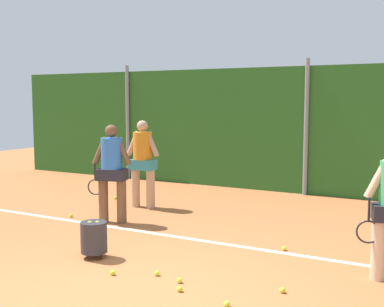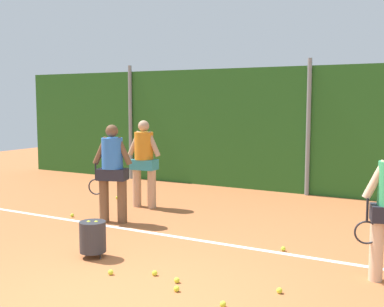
{
  "view_description": "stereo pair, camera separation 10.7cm",
  "coord_description": "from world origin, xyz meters",
  "px_view_note": "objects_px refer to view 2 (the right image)",
  "views": [
    {
      "loc": [
        2.99,
        -3.99,
        2.14
      ],
      "look_at": [
        -0.79,
        3.0,
        1.28
      ],
      "focal_mm": 46.04,
      "sensor_mm": 36.0,
      "label": 1
    },
    {
      "loc": [
        3.08,
        -3.94,
        2.14
      ],
      "look_at": [
        -0.79,
        3.0,
        1.28
      ],
      "focal_mm": 46.04,
      "sensor_mm": 36.0,
      "label": 2
    }
  ],
  "objects_px": {
    "tennis_ball_2": "(279,291)",
    "tennis_ball_9": "(177,289)",
    "player_backcourt_far": "(144,159)",
    "player_midcourt": "(112,168)",
    "tennis_ball_6": "(155,273)",
    "tennis_ball_0": "(111,272)",
    "tennis_ball_1": "(72,215)",
    "tennis_ball_7": "(223,304)",
    "ball_hopper": "(93,237)",
    "tennis_ball_8": "(117,198)",
    "tennis_ball_5": "(177,280)",
    "tennis_ball_4": "(283,249)"
  },
  "relations": [
    {
      "from": "player_midcourt",
      "to": "tennis_ball_9",
      "type": "distance_m",
      "value": 3.51
    },
    {
      "from": "tennis_ball_8",
      "to": "tennis_ball_2",
      "type": "bearing_deg",
      "value": -34.48
    },
    {
      "from": "player_backcourt_far",
      "to": "tennis_ball_2",
      "type": "xyz_separation_m",
      "value": [
        3.85,
        -2.94,
        -0.95
      ]
    },
    {
      "from": "tennis_ball_0",
      "to": "tennis_ball_1",
      "type": "height_order",
      "value": "same"
    },
    {
      "from": "tennis_ball_8",
      "to": "tennis_ball_9",
      "type": "bearing_deg",
      "value": -45.22
    },
    {
      "from": "tennis_ball_4",
      "to": "tennis_ball_5",
      "type": "relative_size",
      "value": 1.0
    },
    {
      "from": "player_midcourt",
      "to": "player_backcourt_far",
      "type": "relative_size",
      "value": 0.99
    },
    {
      "from": "player_backcourt_far",
      "to": "tennis_ball_5",
      "type": "relative_size",
      "value": 26.43
    },
    {
      "from": "tennis_ball_2",
      "to": "tennis_ball_6",
      "type": "bearing_deg",
      "value": -172.08
    },
    {
      "from": "tennis_ball_1",
      "to": "tennis_ball_2",
      "type": "distance_m",
      "value": 4.81
    },
    {
      "from": "tennis_ball_2",
      "to": "tennis_ball_5",
      "type": "bearing_deg",
      "value": -166.12
    },
    {
      "from": "tennis_ball_4",
      "to": "tennis_ball_6",
      "type": "bearing_deg",
      "value": -121.44
    },
    {
      "from": "player_midcourt",
      "to": "tennis_ball_9",
      "type": "height_order",
      "value": "player_midcourt"
    },
    {
      "from": "player_midcourt",
      "to": "player_backcourt_far",
      "type": "xyz_separation_m",
      "value": [
        -0.22,
        1.29,
        0.02
      ]
    },
    {
      "from": "ball_hopper",
      "to": "tennis_ball_8",
      "type": "xyz_separation_m",
      "value": [
        -2.18,
        3.35,
        -0.26
      ]
    },
    {
      "from": "ball_hopper",
      "to": "tennis_ball_6",
      "type": "distance_m",
      "value": 1.17
    },
    {
      "from": "tennis_ball_4",
      "to": "tennis_ball_6",
      "type": "relative_size",
      "value": 1.0
    },
    {
      "from": "tennis_ball_0",
      "to": "tennis_ball_8",
      "type": "bearing_deg",
      "value": 126.81
    },
    {
      "from": "tennis_ball_0",
      "to": "tennis_ball_2",
      "type": "height_order",
      "value": "same"
    },
    {
      "from": "tennis_ball_6",
      "to": "player_backcourt_far",
      "type": "bearing_deg",
      "value": 126.46
    },
    {
      "from": "player_backcourt_far",
      "to": "tennis_ball_9",
      "type": "relative_size",
      "value": 26.43
    },
    {
      "from": "tennis_ball_6",
      "to": "tennis_ball_9",
      "type": "xyz_separation_m",
      "value": [
        0.5,
        -0.3,
        0.0
      ]
    },
    {
      "from": "player_midcourt",
      "to": "ball_hopper",
      "type": "relative_size",
      "value": 3.35
    },
    {
      "from": "player_midcourt",
      "to": "tennis_ball_6",
      "type": "relative_size",
      "value": 26.08
    },
    {
      "from": "tennis_ball_7",
      "to": "tennis_ball_9",
      "type": "distance_m",
      "value": 0.65
    },
    {
      "from": "ball_hopper",
      "to": "tennis_ball_4",
      "type": "bearing_deg",
      "value": 35.32
    },
    {
      "from": "tennis_ball_5",
      "to": "tennis_ball_8",
      "type": "relative_size",
      "value": 1.0
    },
    {
      "from": "tennis_ball_8",
      "to": "ball_hopper",
      "type": "bearing_deg",
      "value": -56.9
    },
    {
      "from": "tennis_ball_9",
      "to": "tennis_ball_1",
      "type": "bearing_deg",
      "value": 148.95
    },
    {
      "from": "ball_hopper",
      "to": "tennis_ball_8",
      "type": "distance_m",
      "value": 4.01
    },
    {
      "from": "tennis_ball_2",
      "to": "tennis_ball_9",
      "type": "xyz_separation_m",
      "value": [
        -1.03,
        -0.52,
        0.0
      ]
    },
    {
      "from": "player_midcourt",
      "to": "tennis_ball_1",
      "type": "bearing_deg",
      "value": -13.37
    },
    {
      "from": "tennis_ball_1",
      "to": "tennis_ball_0",
      "type": "bearing_deg",
      "value": -39.06
    },
    {
      "from": "player_midcourt",
      "to": "tennis_ball_0",
      "type": "bearing_deg",
      "value": 110.56
    },
    {
      "from": "tennis_ball_5",
      "to": "tennis_ball_8",
      "type": "xyz_separation_m",
      "value": [
        -3.67,
        3.6,
        0.0
      ]
    },
    {
      "from": "tennis_ball_7",
      "to": "player_midcourt",
      "type": "bearing_deg",
      "value": 144.72
    },
    {
      "from": "tennis_ball_9",
      "to": "tennis_ball_6",
      "type": "bearing_deg",
      "value": 148.42
    },
    {
      "from": "player_midcourt",
      "to": "tennis_ball_5",
      "type": "distance_m",
      "value": 3.28
    },
    {
      "from": "player_midcourt",
      "to": "tennis_ball_4",
      "type": "relative_size",
      "value": 26.08
    },
    {
      "from": "player_midcourt",
      "to": "tennis_ball_1",
      "type": "height_order",
      "value": "player_midcourt"
    },
    {
      "from": "player_midcourt",
      "to": "tennis_ball_7",
      "type": "distance_m",
      "value": 4.08
    },
    {
      "from": "player_midcourt",
      "to": "tennis_ball_7",
      "type": "xyz_separation_m",
      "value": [
        3.24,
        -2.29,
        -0.93
      ]
    },
    {
      "from": "player_midcourt",
      "to": "tennis_ball_8",
      "type": "distance_m",
      "value": 2.25
    },
    {
      "from": "player_midcourt",
      "to": "tennis_ball_0",
      "type": "xyz_separation_m",
      "value": [
        1.62,
        -2.11,
        -0.93
      ]
    },
    {
      "from": "tennis_ball_0",
      "to": "tennis_ball_9",
      "type": "height_order",
      "value": "same"
    },
    {
      "from": "player_backcourt_far",
      "to": "tennis_ball_0",
      "type": "relative_size",
      "value": 26.43
    },
    {
      "from": "ball_hopper",
      "to": "tennis_ball_8",
      "type": "relative_size",
      "value": 7.78
    },
    {
      "from": "player_midcourt",
      "to": "tennis_ball_7",
      "type": "height_order",
      "value": "player_midcourt"
    },
    {
      "from": "tennis_ball_2",
      "to": "player_midcourt",
      "type": "bearing_deg",
      "value": 155.5
    },
    {
      "from": "tennis_ball_1",
      "to": "tennis_ball_7",
      "type": "bearing_deg",
      "value": -28.33
    }
  ]
}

